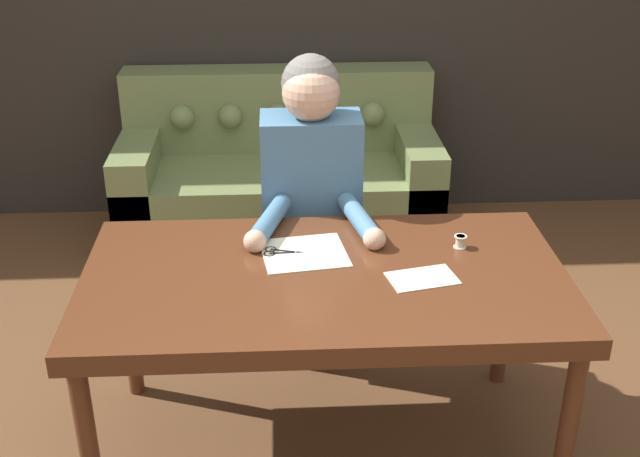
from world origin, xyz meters
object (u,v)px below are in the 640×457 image
dining_table (325,291)px  person (312,213)px  scissors (287,252)px  thread_spool (460,242)px  couch (280,182)px

dining_table → person: bearing=91.7°
scissors → thread_spool: bearing=0.9°
dining_table → thread_spool: (0.48, 0.16, 0.09)m
person → thread_spool: size_ratio=28.97×
dining_table → couch: bearing=94.6°
person → scissors: (-0.10, -0.45, 0.06)m
person → scissors: bearing=-103.1°
couch → person: 1.22m
thread_spool → person: bearing=138.6°
dining_table → scissors: bearing=129.5°
person → thread_spool: bearing=-41.4°
scissors → person: bearing=76.9°
dining_table → thread_spool: 0.51m
couch → scissors: (0.02, -1.61, 0.41)m
couch → dining_table: bearing=-85.4°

